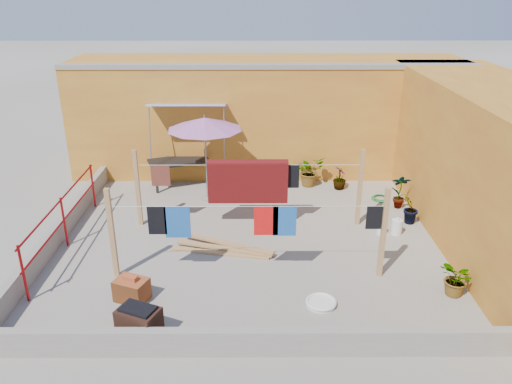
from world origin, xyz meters
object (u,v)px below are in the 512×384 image
outdoor_table (179,162)px  brick_stack (132,289)px  plant_back_a (310,171)px  white_basin (321,303)px  brazier (139,323)px  water_jug_a (381,228)px  water_jug_b (397,227)px  green_hose (381,198)px  patio_umbrella (205,124)px

outdoor_table → brick_stack: outdoor_table is taller
outdoor_table → plant_back_a: size_ratio=2.11×
brick_stack → white_basin: (3.30, -0.18, -0.16)m
brazier → plant_back_a: size_ratio=0.90×
brazier → water_jug_a: bearing=37.3°
plant_back_a → water_jug_b: bearing=-60.4°
green_hose → water_jug_b: bearing=-93.1°
brazier → white_basin: brazier is taller
brick_stack → water_jug_b: brick_stack is taller
water_jug_a → plant_back_a: plant_back_a is taller
outdoor_table → white_basin: (3.20, -5.55, -0.62)m
patio_umbrella → outdoor_table: 1.85m
white_basin → green_hose: (2.11, 4.56, -0.02)m
brazier → white_basin: (2.95, 0.85, -0.23)m
water_jug_b → plant_back_a: 3.33m
outdoor_table → green_hose: bearing=-10.6°
patio_umbrella → brick_stack: patio_umbrella is taller
brick_stack → water_jug_a: bearing=26.5°
brick_stack → white_basin: bearing=-3.1°
water_jug_a → water_jug_b: 0.35m
water_jug_a → white_basin: bearing=-122.0°
water_jug_b → green_hose: bearing=86.9°
patio_umbrella → green_hose: bearing=-0.3°
patio_umbrella → brick_stack: (-0.95, -4.40, -1.79)m
outdoor_table → brick_stack: (-0.10, -5.37, -0.46)m
brazier → water_jug_a: size_ratio=2.42×
white_basin → patio_umbrella: bearing=117.2°
brazier → brick_stack: bearing=109.1°
white_basin → water_jug_b: water_jug_b is taller
patio_umbrella → water_jug_a: bearing=-25.6°
water_jug_a → water_jug_b: water_jug_b is taller
water_jug_a → water_jug_b: bearing=1.4°
brazier → white_basin: bearing=16.0°
outdoor_table → plant_back_a: bearing=0.0°
water_jug_a → plant_back_a: (-1.30, 2.90, 0.28)m
outdoor_table → green_hose: 5.44m
patio_umbrella → white_basin: bearing=-62.8°
patio_umbrella → water_jug_b: bearing=-23.7°
brick_stack → white_basin: size_ratio=1.22×
plant_back_a → white_basin: bearing=-93.7°
green_hose → brazier: bearing=-133.1°
patio_umbrella → plant_back_a: patio_umbrella is taller
brazier → water_jug_a: 5.79m
patio_umbrella → brazier: 5.72m
brazier → green_hose: (5.05, 5.40, -0.25)m
water_jug_b → brazier: bearing=-144.7°
brick_stack → white_basin: brick_stack is taller
brick_stack → brazier: size_ratio=0.88×
brick_stack → water_jug_a: brick_stack is taller
brick_stack → plant_back_a: 6.51m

